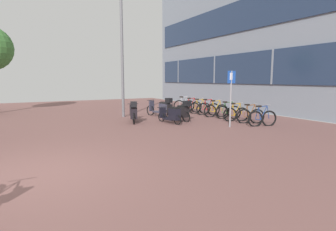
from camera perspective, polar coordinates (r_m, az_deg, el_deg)
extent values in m
cube|color=#7D534E|center=(8.05, 10.98, -6.80)|extent=(14.40, 40.00, 0.05)
cube|color=#212F4A|center=(14.72, 29.00, 9.37)|extent=(0.08, 30.72, 1.92)
cube|color=gray|center=(16.25, 21.27, 9.55)|extent=(0.10, 0.12, 1.92)
cube|color=gray|center=(19.96, 9.87, 9.51)|extent=(0.10, 0.12, 1.92)
cube|color=gray|center=(24.19, 2.25, 9.27)|extent=(0.10, 0.12, 1.92)
torus|color=black|center=(11.87, 17.97, -0.72)|extent=(0.68, 0.26, 0.69)
torus|color=black|center=(12.20, 20.60, -0.61)|extent=(0.68, 0.26, 0.69)
cylinder|color=navy|center=(12.03, 19.62, 0.52)|extent=(0.31, 0.12, 0.61)
cylinder|color=navy|center=(11.94, 18.82, 0.39)|extent=(0.14, 0.07, 0.55)
cylinder|color=navy|center=(11.98, 19.47, 1.81)|extent=(0.38, 0.15, 0.08)
cylinder|color=navy|center=(11.93, 18.48, -0.81)|extent=(0.25, 0.10, 0.08)
cylinder|color=navy|center=(11.87, 18.32, 0.49)|extent=(0.17, 0.07, 0.51)
cylinder|color=navy|center=(12.13, 20.43, 0.65)|extent=(0.15, 0.07, 0.55)
cube|color=black|center=(11.88, 18.67, 1.88)|extent=(0.24, 0.15, 0.06)
cylinder|color=#ADADB2|center=(12.07, 20.27, 2.17)|extent=(0.16, 0.47, 0.02)
torus|color=black|center=(12.58, 15.76, -0.20)|extent=(0.63, 0.38, 0.68)
torus|color=black|center=(12.75, 18.29, -0.19)|extent=(0.63, 0.38, 0.68)
cylinder|color=brown|center=(12.65, 17.33, 0.91)|extent=(0.27, 0.17, 0.60)
cylinder|color=brown|center=(12.60, 16.57, 0.81)|extent=(0.13, 0.09, 0.54)
cylinder|color=brown|center=(12.61, 17.18, 2.13)|extent=(0.33, 0.20, 0.08)
cylinder|color=brown|center=(12.61, 16.25, -0.30)|extent=(0.22, 0.13, 0.07)
cylinder|color=brown|center=(12.56, 16.09, 0.92)|extent=(0.15, 0.09, 0.50)
cylinder|color=brown|center=(12.70, 18.12, 1.01)|extent=(0.13, 0.09, 0.54)
cube|color=black|center=(12.55, 16.42, 2.21)|extent=(0.24, 0.18, 0.06)
cylinder|color=#ADADB2|center=(12.65, 17.95, 2.45)|extent=(0.25, 0.43, 0.02)
torus|color=black|center=(13.02, 12.96, 0.16)|extent=(0.67, 0.29, 0.68)
torus|color=black|center=(13.26, 15.38, 0.21)|extent=(0.67, 0.29, 0.68)
cylinder|color=#BC851B|center=(13.13, 14.46, 1.25)|extent=(0.29, 0.13, 0.60)
cylinder|color=#BC851B|center=(13.06, 13.73, 1.14)|extent=(0.14, 0.08, 0.54)
cylinder|color=#BC851B|center=(13.09, 14.30, 2.42)|extent=(0.36, 0.15, 0.08)
cylinder|color=#BC851B|center=(13.07, 13.42, 0.07)|extent=(0.23, 0.10, 0.07)
cylinder|color=#BC851B|center=(13.02, 13.27, 1.23)|extent=(0.16, 0.08, 0.50)
cylinder|color=#BC851B|center=(13.20, 15.20, 1.36)|extent=(0.14, 0.07, 0.54)
cube|color=black|center=(13.01, 13.57, 2.49)|extent=(0.24, 0.16, 0.06)
cylinder|color=#ADADB2|center=(13.15, 15.04, 2.74)|extent=(0.18, 0.46, 0.02)
torus|color=black|center=(13.78, 11.36, 0.61)|extent=(0.64, 0.36, 0.68)
torus|color=black|center=(13.95, 13.85, 0.62)|extent=(0.64, 0.36, 0.68)
cylinder|color=#326631|center=(13.85, 12.89, 1.63)|extent=(0.29, 0.17, 0.60)
cylinder|color=#326631|center=(13.80, 12.14, 1.54)|extent=(0.14, 0.09, 0.55)
cylinder|color=#326631|center=(13.81, 12.72, 2.75)|extent=(0.36, 0.20, 0.08)
cylinder|color=#326631|center=(13.82, 11.83, 0.52)|extent=(0.23, 0.13, 0.07)
cylinder|color=#326631|center=(13.77, 11.66, 1.63)|extent=(0.16, 0.09, 0.50)
cylinder|color=#326631|center=(13.90, 13.66, 1.73)|extent=(0.14, 0.09, 0.55)
cube|color=black|center=(13.76, 11.97, 2.82)|extent=(0.24, 0.18, 0.06)
cylinder|color=#ADADB2|center=(13.86, 13.48, 3.04)|extent=(0.23, 0.44, 0.02)
torus|color=black|center=(14.25, 8.91, 0.92)|extent=(0.69, 0.26, 0.70)
torus|color=black|center=(14.51, 11.32, 0.98)|extent=(0.69, 0.26, 0.70)
cylinder|color=#BE8C1C|center=(14.38, 10.39, 1.96)|extent=(0.32, 0.12, 0.61)
cylinder|color=#BE8C1C|center=(14.30, 9.66, 1.85)|extent=(0.14, 0.07, 0.56)
cylinder|color=#BE8C1C|center=(14.33, 10.22, 3.05)|extent=(0.39, 0.14, 0.08)
cylinder|color=#BE8C1C|center=(14.30, 9.37, 0.84)|extent=(0.25, 0.10, 0.08)
cylinder|color=#BE8C1C|center=(14.25, 9.20, 1.94)|extent=(0.17, 0.07, 0.51)
cylinder|color=#BE8C1C|center=(14.45, 11.13, 2.06)|extent=(0.15, 0.07, 0.56)
cube|color=black|center=(14.26, 9.49, 3.11)|extent=(0.24, 0.15, 0.06)
cylinder|color=#ADADB2|center=(14.40, 10.95, 3.35)|extent=(0.15, 0.47, 0.02)
torus|color=black|center=(15.01, 7.33, 1.30)|extent=(0.65, 0.40, 0.70)
torus|color=black|center=(15.09, 9.61, 1.29)|extent=(0.65, 0.40, 0.70)
cylinder|color=maroon|center=(15.03, 8.72, 2.26)|extent=(0.28, 0.18, 0.62)
cylinder|color=maroon|center=(15.01, 8.03, 2.17)|extent=(0.13, 0.10, 0.56)
cylinder|color=maroon|center=(15.00, 8.56, 3.31)|extent=(0.34, 0.21, 0.08)
cylinder|color=maroon|center=(15.03, 7.76, 1.21)|extent=(0.22, 0.14, 0.08)
cylinder|color=maroon|center=(14.99, 7.60, 2.27)|extent=(0.15, 0.10, 0.51)
cylinder|color=maroon|center=(15.05, 9.43, 2.34)|extent=(0.14, 0.09, 0.56)
cube|color=black|center=(14.97, 7.87, 3.38)|extent=(0.24, 0.19, 0.06)
cylinder|color=#ADADB2|center=(15.02, 9.25, 3.59)|extent=(0.25, 0.43, 0.02)
torus|color=black|center=(15.63, 5.63, 1.53)|extent=(0.64, 0.35, 0.68)
torus|color=black|center=(15.74, 7.79, 1.54)|extent=(0.64, 0.35, 0.68)
cylinder|color=#BF881D|center=(15.67, 6.94, 2.42)|extent=(0.28, 0.16, 0.59)
cylinder|color=#BF881D|center=(15.64, 6.29, 2.34)|extent=(0.13, 0.09, 0.54)
cylinder|color=#BF881D|center=(15.64, 6.78, 3.40)|extent=(0.35, 0.19, 0.08)
cylinder|color=#BF881D|center=(15.65, 6.04, 1.45)|extent=(0.22, 0.12, 0.07)
cylinder|color=#BF881D|center=(15.62, 5.88, 2.42)|extent=(0.15, 0.09, 0.49)
cylinder|color=#BF881D|center=(15.70, 7.61, 2.51)|extent=(0.14, 0.09, 0.54)
cube|color=black|center=(15.60, 6.13, 3.46)|extent=(0.24, 0.17, 0.06)
cylinder|color=#ADADB2|center=(15.67, 7.44, 3.66)|extent=(0.22, 0.45, 0.02)
torus|color=black|center=(16.24, 3.92, 1.80)|extent=(0.67, 0.30, 0.69)
torus|color=black|center=(16.37, 5.98, 1.82)|extent=(0.67, 0.30, 0.69)
cylinder|color=#A21D1B|center=(16.29, 5.17, 2.67)|extent=(0.29, 0.14, 0.60)
cylinder|color=#A21D1B|center=(16.25, 4.55, 2.59)|extent=(0.14, 0.08, 0.55)
cylinder|color=#A21D1B|center=(16.26, 5.01, 3.62)|extent=(0.35, 0.16, 0.08)
cylinder|color=#A21D1B|center=(16.26, 4.31, 1.72)|extent=(0.23, 0.11, 0.07)
cylinder|color=#A21D1B|center=(16.23, 4.15, 2.67)|extent=(0.16, 0.08, 0.50)
cylinder|color=#A21D1B|center=(16.33, 5.80, 2.76)|extent=(0.14, 0.08, 0.55)
cube|color=black|center=(16.22, 4.39, 3.68)|extent=(0.24, 0.16, 0.06)
cylinder|color=#ADADB2|center=(16.30, 5.63, 3.88)|extent=(0.19, 0.46, 0.02)
torus|color=black|center=(16.92, 2.38, 2.08)|extent=(0.67, 0.37, 0.71)
torus|color=black|center=(16.99, 4.44, 2.09)|extent=(0.67, 0.37, 0.71)
cylinder|color=#B1B1B7|center=(16.94, 3.62, 2.95)|extent=(0.29, 0.16, 0.62)
cylinder|color=#B1B1B7|center=(16.92, 3.00, 2.87)|extent=(0.14, 0.09, 0.57)
cylinder|color=#B1B1B7|center=(16.91, 3.47, 3.90)|extent=(0.35, 0.20, 0.08)
cylinder|color=#B1B1B7|center=(16.94, 2.77, 2.00)|extent=(0.23, 0.13, 0.08)
cylinder|color=#B1B1B7|center=(16.91, 2.61, 2.95)|extent=(0.15, 0.09, 0.52)
cylinder|color=#B1B1B7|center=(16.96, 4.26, 3.03)|extent=(0.14, 0.09, 0.57)
cube|color=black|center=(16.89, 2.84, 3.95)|extent=(0.24, 0.18, 0.06)
cylinder|color=#ADADB2|center=(16.93, 4.09, 4.15)|extent=(0.23, 0.44, 0.02)
torus|color=black|center=(12.53, 3.87, -0.30)|extent=(0.16, 0.51, 0.51)
torus|color=black|center=(13.45, 0.09, 0.26)|extent=(0.16, 0.51, 0.51)
cube|color=black|center=(12.99, 1.91, -0.11)|extent=(0.43, 0.75, 0.08)
cube|color=black|center=(12.67, 3.16, 0.77)|extent=(0.41, 0.61, 0.48)
cube|color=black|center=(12.64, 3.17, 1.97)|extent=(0.36, 0.55, 0.06)
cylinder|color=black|center=(13.40, 0.16, 1.33)|extent=(0.09, 0.13, 0.52)
cube|color=black|center=(13.35, 0.37, 1.20)|extent=(0.33, 0.15, 0.51)
cylinder|color=black|center=(13.35, 0.23, 2.40)|extent=(0.51, 0.14, 0.03)
cube|color=black|center=(12.43, 4.06, 2.56)|extent=(0.33, 0.33, 0.24)
torus|color=black|center=(13.95, 0.01, 0.65)|extent=(0.23, 0.57, 0.58)
torus|color=black|center=(14.90, -3.75, 1.08)|extent=(0.23, 0.57, 0.58)
cube|color=#353545|center=(14.42, -1.93, 0.77)|extent=(0.50, 0.80, 0.08)
cube|color=#353545|center=(14.09, -0.70, 1.59)|extent=(0.47, 0.66, 0.48)
cube|color=black|center=(14.06, -0.70, 2.68)|extent=(0.42, 0.59, 0.06)
cylinder|color=#353545|center=(14.85, -3.70, 2.17)|extent=(0.10, 0.14, 0.58)
cube|color=#353545|center=(14.80, -3.50, 2.05)|extent=(0.33, 0.18, 0.57)
cylinder|color=black|center=(14.81, -3.64, 3.26)|extent=(0.50, 0.19, 0.03)
cube|color=black|center=(13.85, 0.16, 3.22)|extent=(0.35, 0.35, 0.24)
torus|color=black|center=(11.72, 2.02, -0.94)|extent=(0.12, 0.47, 0.47)
torus|color=black|center=(12.63, -1.42, -0.31)|extent=(0.12, 0.47, 0.47)
cube|color=black|center=(12.17, 0.24, -0.71)|extent=(0.39, 0.70, 0.08)
cube|color=black|center=(11.85, 1.36, 0.29)|extent=(0.38, 0.56, 0.51)
cube|color=black|center=(11.81, 1.37, 1.65)|extent=(0.33, 0.51, 0.06)
cylinder|color=black|center=(12.58, -1.35, 0.73)|extent=(0.09, 0.13, 0.47)
cube|color=black|center=(12.52, -1.15, 0.60)|extent=(0.33, 0.13, 0.47)
cylinder|color=black|center=(12.53, -1.29, 1.77)|extent=(0.52, 0.11, 0.03)
torus|color=black|center=(11.96, -7.23, -0.65)|extent=(0.23, 0.53, 0.55)
torus|color=black|center=(13.26, -7.41, 0.15)|extent=(0.23, 0.53, 0.55)
cube|color=black|center=(12.61, -7.33, -0.34)|extent=(0.51, 0.78, 0.08)
cube|color=black|center=(12.17, -7.29, 0.52)|extent=(0.47, 0.64, 0.48)
cube|color=black|center=(12.14, -7.31, 1.79)|extent=(0.42, 0.58, 0.06)
cylinder|color=black|center=(13.20, -7.43, 1.31)|extent=(0.11, 0.14, 0.55)
cube|color=black|center=(13.13, -7.42, 1.17)|extent=(0.33, 0.18, 0.54)
cylinder|color=black|center=(13.15, -7.45, 2.47)|extent=(0.50, 0.20, 0.03)
cube|color=black|center=(11.84, -7.28, 2.37)|extent=(0.36, 0.36, 0.24)
cylinder|color=gray|center=(11.32, 13.12, 3.35)|extent=(0.07, 0.07, 2.31)
cube|color=#1E4AAB|center=(11.28, 13.30, 7.93)|extent=(0.40, 0.02, 0.50)
cube|color=white|center=(11.25, 13.23, 8.08)|extent=(0.14, 0.01, 0.28)
cylinder|color=slate|center=(14.29, -9.68, 11.97)|extent=(0.14, 0.14, 6.13)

